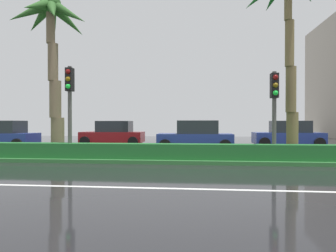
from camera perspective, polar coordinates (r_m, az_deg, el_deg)
name	(u,v)px	position (r m, az deg, el deg)	size (l,w,h in m)	color
ground_plane	(184,157)	(14.11, 3.06, -6.03)	(90.00, 42.00, 0.10)	black
near_lane_divider_stripe	(171,188)	(7.21, 0.51, -11.99)	(81.00, 0.14, 0.01)	white
median_strip	(183,157)	(13.11, 2.86, -5.99)	(85.50, 4.00, 0.15)	#2D6B33
median_hedge	(181,151)	(11.68, 2.53, -4.94)	(76.50, 0.70, 0.60)	#1E6028
palm_tree_mid_left	(51,32)	(14.84, -21.66, 16.49)	(3.63, 3.72, 7.22)	#736148
palm_tree_centre_left	(289,0)	(13.89, 22.37, 21.68)	(3.95, 4.00, 8.02)	brown
traffic_signal_median_left	(70,95)	(12.89, -18.51, 5.77)	(0.28, 0.43, 3.77)	#4C4C47
traffic_signal_median_right	(274,99)	(12.24, 19.90, 4.96)	(0.28, 0.43, 3.43)	#4C4C47
car_in_traffic_leading	(1,135)	(20.81, -29.56, -1.56)	(4.30, 2.02, 1.72)	navy
car_in_traffic_second	(113,134)	(20.96, -10.56, -1.49)	(4.30, 2.02, 1.72)	maroon
car_in_traffic_third	(196,136)	(17.18, 5.40, -1.93)	(4.30, 2.02, 1.72)	navy
car_in_traffic_fourth	(288,135)	(20.70, 22.25, -1.54)	(4.30, 2.02, 1.72)	navy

